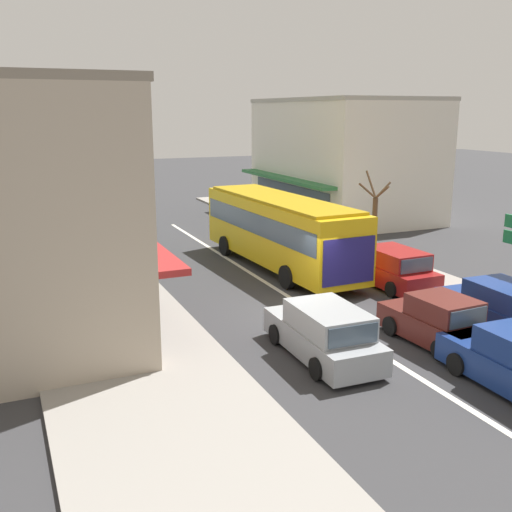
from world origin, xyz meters
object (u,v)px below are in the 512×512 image
at_px(parked_sedan_kerb_third, 321,241).
at_px(traffic_light_downstreet, 99,179).
at_px(hatchback_adjacent_lane_lead, 438,322).
at_px(street_tree_right, 374,221).
at_px(parked_wagon_kerb_second, 391,268).
at_px(city_bus, 280,227).
at_px(pedestrian_with_handbag_near, 109,224).
at_px(parked_wagon_kerb_front, 503,308).
at_px(wagon_queue_far_back, 324,333).

height_order(parked_sedan_kerb_third, traffic_light_downstreet, traffic_light_downstreet).
distance_m(hatchback_adjacent_lane_lead, street_tree_right, 10.37).
bearing_deg(parked_wagon_kerb_second, city_bus, 123.64).
bearing_deg(city_bus, traffic_light_downstreet, 112.07).
bearing_deg(hatchback_adjacent_lane_lead, pedestrian_with_handbag_near, 109.82).
relative_size(parked_wagon_kerb_front, parked_sedan_kerb_third, 1.08).
distance_m(hatchback_adjacent_lane_lead, parked_wagon_kerb_front, 2.70).
xyz_separation_m(parked_wagon_kerb_front, parked_wagon_kerb_second, (-0.28, 5.62, 0.00)).
bearing_deg(parked_sedan_kerb_third, street_tree_right, -57.03).
relative_size(parked_sedan_kerb_third, pedestrian_with_handbag_near, 2.59).
bearing_deg(traffic_light_downstreet, hatchback_adjacent_lane_lead, -75.66).
bearing_deg(traffic_light_downstreet, parked_wagon_kerb_second, -64.93).
bearing_deg(pedestrian_with_handbag_near, hatchback_adjacent_lane_lead, -70.18).
height_order(wagon_queue_far_back, parked_wagon_kerb_front, same).
bearing_deg(parked_wagon_kerb_front, parked_sedan_kerb_third, 90.49).
xyz_separation_m(parked_sedan_kerb_third, pedestrian_with_handbag_near, (-9.20, 6.56, 0.40)).
height_order(hatchback_adjacent_lane_lead, wagon_queue_far_back, wagon_queue_far_back).
relative_size(city_bus, hatchback_adjacent_lane_lead, 2.90).
xyz_separation_m(city_bus, wagon_queue_far_back, (-3.21, -9.62, -1.14)).
distance_m(wagon_queue_far_back, street_tree_right, 11.95).
relative_size(traffic_light_downstreet, street_tree_right, 0.99).
relative_size(parked_wagon_kerb_front, pedestrian_with_handbag_near, 2.80).
relative_size(hatchback_adjacent_lane_lead, parked_wagon_kerb_second, 0.83).
xyz_separation_m(parked_wagon_kerb_front, traffic_light_downstreet, (-8.82, 23.88, 2.11)).
height_order(city_bus, traffic_light_downstreet, traffic_light_downstreet).
height_order(parked_wagon_kerb_front, parked_sedan_kerb_third, parked_wagon_kerb_front).
xyz_separation_m(parked_wagon_kerb_second, pedestrian_with_handbag_near, (-9.02, 12.61, 0.32)).
distance_m(hatchback_adjacent_lane_lead, pedestrian_with_handbag_near, 19.48).
relative_size(street_tree_right, pedestrian_with_handbag_near, 2.59).
distance_m(parked_wagon_kerb_second, pedestrian_with_handbag_near, 15.51).
relative_size(city_bus, traffic_light_downstreet, 2.61).
bearing_deg(street_tree_right, wagon_queue_far_back, -130.97).
distance_m(street_tree_right, pedestrian_with_handbag_near, 13.93).
bearing_deg(wagon_queue_far_back, parked_wagon_kerb_front, -3.40).
bearing_deg(pedestrian_with_handbag_near, city_bus, -53.46).
distance_m(parked_wagon_kerb_front, parked_sedan_kerb_third, 11.68).
height_order(hatchback_adjacent_lane_lead, parked_wagon_kerb_front, parked_wagon_kerb_front).
distance_m(city_bus, pedestrian_with_handbag_near, 10.29).
distance_m(city_bus, traffic_light_downstreet, 15.02).
bearing_deg(street_tree_right, hatchback_adjacent_lane_lead, -113.45).
distance_m(parked_wagon_kerb_front, street_tree_right, 9.54).
bearing_deg(traffic_light_downstreet, parked_wagon_kerb_front, -69.73).
bearing_deg(pedestrian_with_handbag_near, parked_wagon_kerb_second, -54.44).
bearing_deg(city_bus, parked_wagon_kerb_front, -72.29).
bearing_deg(wagon_queue_far_back, parked_wagon_kerb_second, 40.61).
relative_size(parked_wagon_kerb_front, traffic_light_downstreet, 1.09).
distance_m(city_bus, wagon_queue_far_back, 10.20).
bearing_deg(city_bus, parked_sedan_kerb_third, 28.55).
bearing_deg(city_bus, wagon_queue_far_back, -108.45).
distance_m(parked_sedan_kerb_third, traffic_light_downstreet, 15.16).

